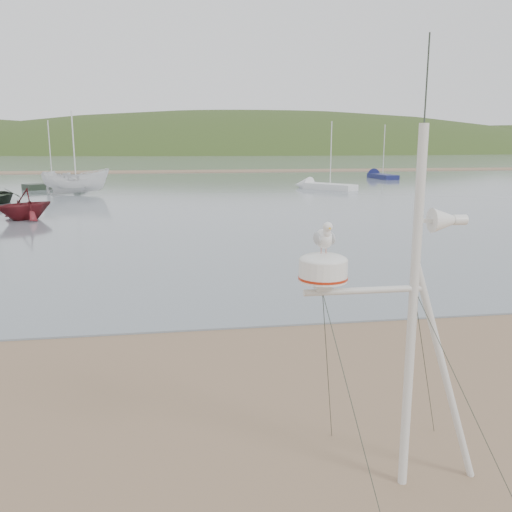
{
  "coord_description": "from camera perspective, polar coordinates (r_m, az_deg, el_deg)",
  "views": [
    {
      "loc": [
        1.26,
        -7.07,
        3.95
      ],
      "look_at": [
        2.54,
        1.0,
        2.24
      ],
      "focal_mm": 38.0,
      "sensor_mm": 36.0,
      "label": 1
    }
  ],
  "objects": [
    {
      "name": "sailboat_white_near",
      "position": [
        48.01,
        6.29,
        7.38
      ],
      "size": [
        4.97,
        5.86,
        6.2
      ],
      "color": "silver",
      "rests_on": "ground"
    },
    {
      "name": "water",
      "position": [
        139.13,
        -9.69,
        10.02
      ],
      "size": [
        560.0,
        256.0,
        0.04
      ],
      "primitive_type": "cube",
      "color": "slate",
      "rests_on": "ground"
    },
    {
      "name": "ground",
      "position": [
        8.19,
        -17.52,
        -17.58
      ],
      "size": [
        560.0,
        560.0,
        0.0
      ],
      "primitive_type": "plane",
      "color": "#7D6048",
      "rests_on": "ground"
    },
    {
      "name": "sandbar",
      "position": [
        77.18,
        -10.07,
        8.75
      ],
      "size": [
        560.0,
        7.0,
        0.07
      ],
      "primitive_type": "cube",
      "color": "#7D6048",
      "rests_on": "water"
    },
    {
      "name": "boat_red",
      "position": [
        30.57,
        -23.34,
        6.4
      ],
      "size": [
        3.02,
        3.01,
        3.07
      ],
      "primitive_type": "imported",
      "rotation": [
        0.0,
        0.0,
        -0.78
      ],
      "color": "maroon",
      "rests_on": "water"
    },
    {
      "name": "sailboat_dark_mid",
      "position": [
        51.59,
        -19.02,
        7.12
      ],
      "size": [
        5.97,
        5.1,
        6.33
      ],
      "color": "black",
      "rests_on": "ground"
    },
    {
      "name": "mast_rig",
      "position": [
        6.52,
        15.38,
        -13.39
      ],
      "size": [
        2.23,
        2.39,
        5.04
      ],
      "color": "silver",
      "rests_on": "ground"
    },
    {
      "name": "boat_white",
      "position": [
        44.42,
        -18.55,
        9.46
      ],
      "size": [
        1.98,
        1.93,
        5.11
      ],
      "primitive_type": "imported",
      "rotation": [
        0.0,
        0.0,
        1.58
      ],
      "color": "silver",
      "rests_on": "water"
    },
    {
      "name": "hill_ridge",
      "position": [
        243.83,
        -4.95,
        6.19
      ],
      "size": [
        620.0,
        180.0,
        80.0
      ],
      "color": "#293C18",
      "rests_on": "ground"
    },
    {
      "name": "sailboat_blue_far",
      "position": [
        64.36,
        12.53,
        8.28
      ],
      "size": [
        2.07,
        6.57,
        6.45
      ],
      "color": "#161B4E",
      "rests_on": "ground"
    },
    {
      "name": "far_cottages",
      "position": [
        203.08,
        -8.71,
        11.68
      ],
      "size": [
        294.4,
        6.3,
        8.0
      ],
      "color": "silver",
      "rests_on": "ground"
    }
  ]
}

